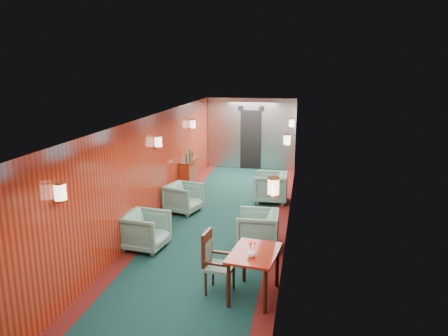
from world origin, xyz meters
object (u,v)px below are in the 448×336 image
object	(u,v)px
armchair_left_near	(146,231)
dining_table	(254,259)
armchair_right_near	(257,229)
side_chair	(214,259)
armchair_left_far	(184,198)
credenza	(189,175)
armchair_right_far	(270,187)

from	to	relation	value
armchair_left_near	dining_table	bearing A→B (deg)	-114.77
armchair_right_near	side_chair	bearing A→B (deg)	-16.20
armchair_left_far	armchair_right_near	size ratio (longest dim) A/B	0.95
armchair_left_near	credenza	bearing A→B (deg)	10.08
dining_table	armchair_right_near	world-z (taller)	dining_table
dining_table	armchair_left_far	world-z (taller)	dining_table
credenza	armchair_right_near	xyz separation A→B (m)	(2.31, -3.49, -0.10)
credenza	armchair_left_near	world-z (taller)	credenza
armchair_right_far	dining_table	bearing A→B (deg)	0.90
dining_table	credenza	xyz separation A→B (m)	(-2.47, 5.35, -0.15)
dining_table	side_chair	world-z (taller)	side_chair
armchair_left_far	armchair_right_near	bearing A→B (deg)	-115.61
credenza	armchair_left_near	bearing A→B (deg)	-86.95
side_chair	armchair_left_far	size ratio (longest dim) A/B	1.29
armchair_left_near	armchair_left_far	xyz separation A→B (m)	(0.13, 2.22, -0.01)
armchair_left_near	armchair_right_near	xyz separation A→B (m)	(2.10, 0.46, 0.00)
armchair_left_near	side_chair	bearing A→B (deg)	-122.74
side_chair	armchair_left_near	distance (m)	2.13
armchair_left_far	armchair_right_far	bearing A→B (deg)	-42.63
side_chair	armchair_right_near	distance (m)	1.89
side_chair	armchair_right_far	xyz separation A→B (m)	(0.47, 4.78, -0.15)
credenza	armchair_left_far	xyz separation A→B (m)	(0.34, -1.73, -0.12)
side_chair	armchair_left_near	xyz separation A→B (m)	(-1.63, 1.36, -0.17)
side_chair	armchair_right_near	world-z (taller)	side_chair
side_chair	armchair_right_near	bearing A→B (deg)	82.11
side_chair	credenza	distance (m)	5.62
armchair_left_far	credenza	bearing A→B (deg)	27.26
side_chair	armchair_left_far	distance (m)	3.88
side_chair	armchair_left_far	bearing A→B (deg)	119.39
dining_table	credenza	distance (m)	5.89
dining_table	armchair_right_far	bearing A→B (deg)	99.48
dining_table	armchair_right_near	distance (m)	1.89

